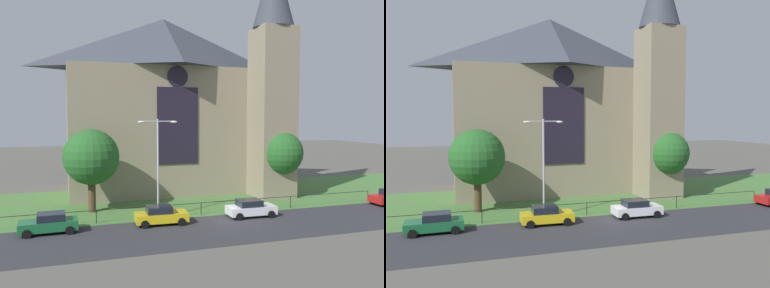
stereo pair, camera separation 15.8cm
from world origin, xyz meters
The scene contains 11 objects.
ground centered at (0.00, 10.00, 0.00)m, with size 160.00×160.00×0.00m, color #56544C.
road_asphalt centered at (0.00, -2.00, 0.00)m, with size 120.00×8.00×0.01m, color #2D2D33.
grass_verge centered at (0.00, 8.00, 0.00)m, with size 120.00×20.00×0.01m, color #477538.
church_building centered at (-0.79, 15.39, 10.27)m, with size 23.20×16.20×26.00m.
iron_railing centered at (-1.56, 2.50, 0.99)m, with size 36.06×0.07×1.13m.
tree_left_near centered at (-10.61, 6.73, 4.98)m, with size 5.05×5.05×7.55m.
tree_right_near centered at (8.89, 6.80, 4.77)m, with size 4.61×4.61×7.13m.
streetlamp_near centered at (-5.45, 2.40, 5.37)m, with size 3.37×0.26×8.48m.
parked_car_green centered at (-14.10, 0.96, 0.74)m, with size 4.25×2.11×1.51m.
parked_car_yellow centered at (-5.62, 0.74, 0.74)m, with size 4.27×2.17×1.51m.
parked_car_white centered at (2.35, 0.69, 0.74)m, with size 4.25×2.12×1.51m.
Camera 1 is at (-12.91, -29.96, 8.76)m, focal length 37.13 mm.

